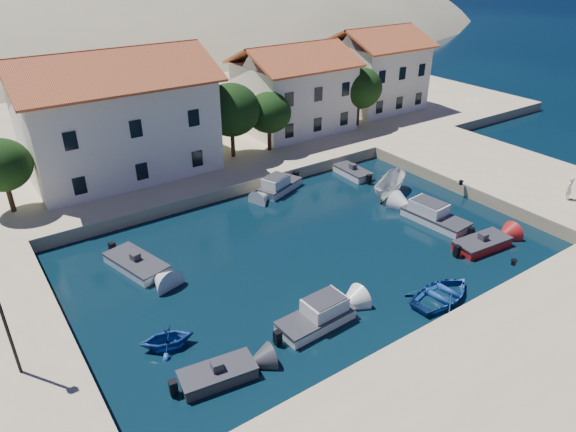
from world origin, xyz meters
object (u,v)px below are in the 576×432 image
at_px(pedestrian, 569,188).
at_px(building_left, 116,112).
at_px(building_right, 376,68).
at_px(rowboat_south, 441,299).
at_px(building_mid, 294,87).
at_px(cabin_cruiser_east, 436,217).
at_px(cabin_cruiser_south, 316,317).
at_px(boat_east, 388,195).

bearing_deg(pedestrian, building_left, -53.50).
xyz_separation_m(building_right, rowboat_south, (-20.90, -28.19, -5.47)).
bearing_deg(rowboat_south, building_mid, -22.41).
distance_m(building_mid, building_right, 12.04).
distance_m(rowboat_south, pedestrian, 16.17).
bearing_deg(building_mid, pedestrian, -74.38).
bearing_deg(cabin_cruiser_east, cabin_cruiser_south, 100.84).
relative_size(cabin_cruiser_south, pedestrian, 2.47).
height_order(building_left, boat_east, building_left).
distance_m(rowboat_south, cabin_cruiser_east, 9.14).
relative_size(cabin_cruiser_east, pedestrian, 2.88).
relative_size(building_right, cabin_cruiser_east, 1.89).
distance_m(building_right, cabin_cruiser_south, 38.57).
distance_m(building_mid, cabin_cruiser_south, 30.06).
distance_m(building_right, boat_east, 22.27).
bearing_deg(cabin_cruiser_south, building_left, 91.77).
xyz_separation_m(boat_east, pedestrian, (8.77, -9.47, 1.87)).
relative_size(boat_east, pedestrian, 2.57).
relative_size(building_left, building_right, 1.56).
distance_m(building_left, cabin_cruiser_east, 25.94).
relative_size(rowboat_south, pedestrian, 2.47).
bearing_deg(building_mid, building_right, 4.76).
xyz_separation_m(building_left, pedestrian, (25.03, -24.13, -4.07)).
relative_size(building_right, cabin_cruiser_south, 2.20).
height_order(building_left, cabin_cruiser_south, building_left).
bearing_deg(cabin_cruiser_south, building_right, 39.95).
bearing_deg(rowboat_south, cabin_cruiser_south, 68.32).
xyz_separation_m(building_mid, boat_east, (-1.74, -15.66, -5.22)).
height_order(cabin_cruiser_south, cabin_cruiser_east, same).
bearing_deg(cabin_cruiser_south, boat_east, 30.09).
xyz_separation_m(cabin_cruiser_east, boat_east, (0.55, 5.25, -0.48)).
distance_m(building_left, cabin_cruiser_south, 24.62).
relative_size(building_right, rowboat_south, 2.20).
distance_m(building_right, rowboat_south, 35.52).
height_order(building_right, pedestrian, building_right).
height_order(building_mid, rowboat_south, building_mid).
relative_size(building_mid, rowboat_south, 2.45).
height_order(building_left, building_right, building_left).
bearing_deg(building_mid, boat_east, -96.34).
distance_m(building_mid, boat_east, 16.60).
xyz_separation_m(building_right, boat_east, (-13.74, -16.66, -5.47)).
relative_size(building_mid, pedestrian, 6.03).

